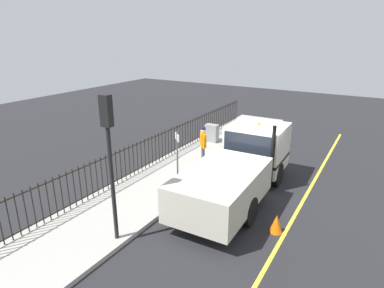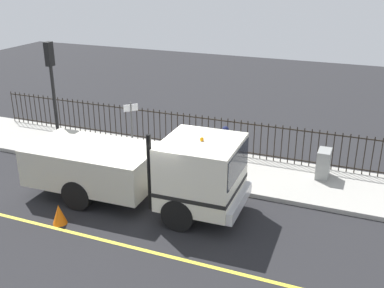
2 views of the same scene
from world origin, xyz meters
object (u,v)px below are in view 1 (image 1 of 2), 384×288
object	(u,v)px
street_sign	(177,157)
utility_cabinet	(212,133)
work_truck	(243,162)
traffic_light_near	(109,141)
worker_standing	(203,141)
traffic_cone	(276,224)

from	to	relation	value
street_sign	utility_cabinet	bearing A→B (deg)	-73.54
work_truck	traffic_light_near	xyz separation A→B (m)	(1.95, 4.93, 1.91)
worker_standing	utility_cabinet	bearing A→B (deg)	163.91
worker_standing	traffic_light_near	distance (m)	6.73
worker_standing	street_sign	distance (m)	3.28
traffic_light_near	street_sign	xyz separation A→B (m)	(-0.06, -3.24, -1.50)
utility_cabinet	traffic_cone	bearing A→B (deg)	130.86
work_truck	street_sign	bearing A→B (deg)	-139.65
worker_standing	work_truck	bearing A→B (deg)	23.20
worker_standing	utility_cabinet	size ratio (longest dim) A/B	1.84
traffic_light_near	traffic_cone	world-z (taller)	traffic_light_near
traffic_cone	street_sign	bearing A→B (deg)	-4.29
street_sign	worker_standing	bearing A→B (deg)	-77.85
utility_cabinet	traffic_light_near	bearing A→B (deg)	100.70
work_truck	traffic_cone	distance (m)	2.96
work_truck	street_sign	size ratio (longest dim) A/B	2.80
traffic_light_near	street_sign	size ratio (longest dim) A/B	1.73
traffic_cone	street_sign	xyz separation A→B (m)	(3.86, -0.29, 1.39)
traffic_light_near	work_truck	bearing A→B (deg)	65.66
worker_standing	street_sign	bearing A→B (deg)	-24.55
traffic_light_near	worker_standing	bearing A→B (deg)	92.78
work_truck	utility_cabinet	world-z (taller)	work_truck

